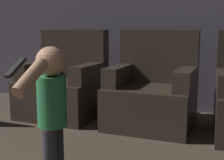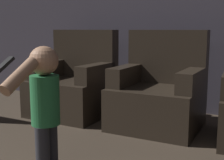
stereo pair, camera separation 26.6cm
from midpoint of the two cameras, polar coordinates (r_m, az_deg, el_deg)
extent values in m
cube|color=#3D3842|center=(4.09, 3.91, 13.20)|extent=(8.40, 0.05, 2.60)
cube|color=black|center=(3.75, -11.17, -3.28)|extent=(0.87, 0.80, 0.43)
cube|color=black|center=(3.94, -8.83, 4.84)|extent=(0.87, 0.17, 0.58)
cube|color=black|center=(3.90, -15.64, 1.74)|extent=(0.17, 0.64, 0.20)
cube|color=black|center=(3.51, -6.52, 1.21)|extent=(0.17, 0.64, 0.20)
cube|color=black|center=(3.29, 4.80, -4.88)|extent=(0.87, 0.80, 0.43)
cube|color=black|center=(3.51, 6.43, 4.36)|extent=(0.87, 0.17, 0.58)
cube|color=black|center=(3.35, -0.92, 0.89)|extent=(0.16, 0.63, 0.20)
cube|color=black|center=(3.15, 11.04, 0.17)|extent=(0.16, 0.63, 0.20)
cylinder|color=#28282D|center=(2.24, -14.70, -13.06)|extent=(0.10, 0.10, 0.36)
cylinder|color=#28282D|center=(2.33, -13.40, -12.11)|extent=(0.10, 0.10, 0.36)
cylinder|color=#236638|center=(2.17, -14.40, -3.87)|extent=(0.20, 0.20, 0.35)
sphere|color=#A37556|center=(2.13, -14.70, 3.29)|extent=(0.20, 0.20, 0.20)
cylinder|color=#A37556|center=(2.29, -12.95, -3.54)|extent=(0.08, 0.08, 0.29)
cylinder|color=#A37556|center=(1.93, -18.56, 0.48)|extent=(0.08, 0.29, 0.22)
cube|color=black|center=(1.83, -21.23, 2.16)|extent=(0.04, 0.16, 0.10)
camera|label=1|loc=(0.13, -92.86, -0.47)|focal=50.00mm
camera|label=2|loc=(0.13, 87.14, 0.47)|focal=50.00mm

